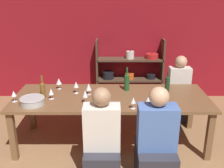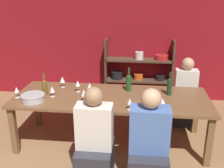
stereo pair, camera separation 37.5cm
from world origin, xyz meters
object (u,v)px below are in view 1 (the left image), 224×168
(wine_glass_white_c, at_px, (166,99))
(wine_glass_white_d, at_px, (52,92))
(person_near_a, at_px, (157,148))
(person_far_a, at_px, (179,96))
(wine_glass_red_b, at_px, (15,94))
(person_near_b, at_px, (103,147))
(wine_bottle_dark, at_px, (168,84))
(wine_glass_red_a, at_px, (77,85))
(wine_glass_white_a, at_px, (89,87))
(wine_bottle_green, at_px, (44,89))
(wine_bottle_amber, at_px, (128,81))
(wine_glass_red_e, at_px, (86,94))
(wine_glass_red_c, at_px, (149,100))
(wine_glass_white_b, at_px, (60,81))
(shelf_unit, at_px, (131,77))
(dining_table, at_px, (112,101))
(mixing_bowl, at_px, (33,101))
(wine_glass_red_d, at_px, (134,101))

(wine_glass_white_c, height_order, wine_glass_white_d, wine_glass_white_c)
(person_near_a, relative_size, person_far_a, 1.04)
(person_far_a, bearing_deg, wine_glass_red_b, 21.25)
(person_near_b, bearing_deg, person_near_a, -1.82)
(wine_bottle_dark, relative_size, wine_glass_red_a, 1.97)
(wine_glass_white_c, distance_m, wine_glass_white_d, 1.54)
(wine_glass_white_d, bearing_deg, wine_glass_white_a, 17.91)
(wine_glass_white_c, bearing_deg, wine_glass_red_b, 174.33)
(wine_bottle_green, xyz_separation_m, person_far_a, (2.11, 0.81, -0.44))
(wine_bottle_amber, height_order, wine_glass_red_e, wine_bottle_amber)
(wine_glass_red_c, bearing_deg, wine_bottle_amber, 111.53)
(wine_bottle_green, bearing_deg, wine_glass_white_a, 10.32)
(wine_glass_red_a, height_order, wine_glass_white_c, wine_glass_red_a)
(wine_glass_white_b, bearing_deg, shelf_unit, 48.72)
(wine_glass_red_a, xyz_separation_m, person_near_b, (0.40, -0.93, -0.44))
(wine_glass_white_a, relative_size, person_near_a, 0.14)
(wine_glass_white_b, relative_size, wine_glass_white_c, 1.05)
(dining_table, distance_m, wine_glass_red_a, 0.56)
(wine_bottle_dark, distance_m, wine_glass_white_d, 1.66)
(mixing_bowl, height_order, person_far_a, person_far_a)
(wine_glass_white_d, xyz_separation_m, person_far_a, (1.98, 0.86, -0.42))
(wine_bottle_amber, xyz_separation_m, wine_glass_red_d, (0.05, -0.65, -0.03))
(shelf_unit, height_order, wine_glass_white_a, shelf_unit)
(dining_table, relative_size, wine_glass_white_b, 16.29)
(dining_table, height_order, person_far_a, person_far_a)
(dining_table, bearing_deg, wine_glass_white_b, 159.43)
(wine_bottle_amber, distance_m, wine_glass_red_e, 0.74)
(wine_bottle_green, distance_m, wine_glass_red_b, 0.38)
(wine_glass_white_c, relative_size, wine_glass_white_d, 1.06)
(wine_glass_red_c, relative_size, person_far_a, 0.13)
(dining_table, relative_size, wine_bottle_amber, 7.67)
(wine_glass_red_a, distance_m, wine_glass_red_e, 0.39)
(shelf_unit, xyz_separation_m, person_far_a, (0.77, -0.88, -0.06))
(wine_glass_red_a, bearing_deg, wine_glass_red_b, -158.67)
(dining_table, height_order, wine_bottle_green, wine_bottle_green)
(mixing_bowl, bearing_deg, person_near_b, -29.78)
(wine_glass_white_b, bearing_deg, person_near_b, -58.15)
(wine_glass_white_d, relative_size, person_far_a, 0.13)
(shelf_unit, xyz_separation_m, person_near_a, (0.13, -2.47, -0.06))
(shelf_unit, bearing_deg, wine_glass_white_d, -125.03)
(wine_bottle_amber, bearing_deg, wine_glass_red_a, -171.10)
(wine_bottle_green, xyz_separation_m, wine_glass_white_a, (0.63, 0.11, -0.01))
(wine_glass_white_a, distance_m, person_near_b, 1.00)
(wine_glass_red_a, xyz_separation_m, wine_glass_white_b, (-0.28, 0.17, -0.01))
(wine_glass_red_d, bearing_deg, wine_bottle_green, 163.41)
(wine_glass_white_a, height_order, wine_glass_red_c, wine_glass_white_a)
(wine_glass_red_a, bearing_deg, wine_bottle_green, -159.29)
(wine_glass_red_d, distance_m, person_far_a, 1.53)
(mixing_bowl, height_order, wine_glass_red_d, wine_glass_red_d)
(wine_glass_red_a, bearing_deg, person_near_a, -42.71)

